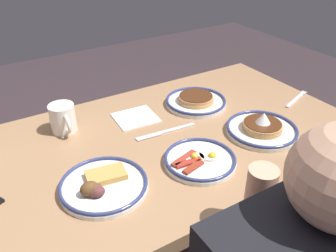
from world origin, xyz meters
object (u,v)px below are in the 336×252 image
Objects in this scene: coffee_mug at (63,118)px; plate_far_companion at (262,128)px; plate_center_pancakes at (103,185)px; butter_knife at (166,132)px; paper_napkin at (136,118)px; fork_far at (332,131)px; fork_near at (296,99)px; plate_far_side at (200,160)px; plate_near_main at (196,101)px.

plate_far_companion is at bearing 147.40° from coffee_mug.
plate_center_pancakes reaches higher than butter_knife.
coffee_mug reaches higher than plate_far_companion.
plate_center_pancakes reaches higher than paper_napkin.
plate_center_pancakes is at bearing -1.47° from plate_far_companion.
plate_center_pancakes is at bearing 27.97° from butter_knife.
plate_far_companion reaches higher than paper_napkin.
butter_knife is (-0.30, 0.19, -0.05)m from coffee_mug.
coffee_mug is at bearing -31.81° from fork_far.
plate_far_side is at bearing 13.34° from fork_near.
plate_center_pancakes is 1.00× the size of plate_far_companion.
plate_center_pancakes is at bearing 28.38° from plate_near_main.
paper_napkin is 0.66m from fork_near.
plate_far_companion is 1.40× the size of fork_near.
plate_center_pancakes is 0.40m from paper_napkin.
plate_near_main is at bearing -76.01° from plate_far_companion.
plate_near_main is 0.58m from plate_center_pancakes.
plate_far_companion reaches higher than plate_center_pancakes.
plate_far_side is 1.22× the size of fork_far.
butter_knife is at bearing 107.38° from paper_napkin.
fork_near is at bearing 173.58° from butter_knife.
plate_far_companion is 1.65× the size of paper_napkin.
plate_far_side is 1.25× the size of fork_near.
plate_near_main is at bearing -55.09° from fork_far.
plate_far_side is 1.82× the size of coffee_mug.
fork_near is (-0.59, -0.14, -0.01)m from plate_far_side.
coffee_mug reaches higher than plate_center_pancakes.
fork_far is at bearing 150.36° from plate_far_companion.
paper_napkin is at bearing -44.39° from plate_far_companion.
fork_near is 0.59m from butter_knife.
fork_far is at bearing 170.20° from plate_center_pancakes.
fork_far is (-0.29, 0.41, -0.01)m from plate_near_main.
fork_far is at bearing 148.19° from coffee_mug.
plate_center_pancakes is 1.36× the size of fork_far.
fork_near is at bearing -166.66° from plate_far_side.
plate_center_pancakes is at bearing 49.80° from paper_napkin.
plate_far_companion reaches higher than fork_far.
coffee_mug is at bearing -11.23° from paper_napkin.
plate_far_companion is 0.46m from paper_napkin.
butter_knife is (0.21, 0.12, -0.01)m from plate_near_main.
coffee_mug is at bearing -16.44° from fork_near.
plate_far_companion is (-0.58, 0.01, 0.00)m from plate_center_pancakes.
plate_center_pancakes is at bearing -8.41° from plate_far_side.
plate_far_side is 0.60m from fork_near.
coffee_mug is (0.58, -0.37, 0.03)m from plate_far_companion.
plate_center_pancakes is 0.34m from butter_knife.
paper_napkin is 0.83× the size of fork_far.
plate_center_pancakes is 1.65× the size of paper_napkin.
fork_far reaches higher than paper_napkin.
fork_near is at bearing -109.96° from fork_far.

